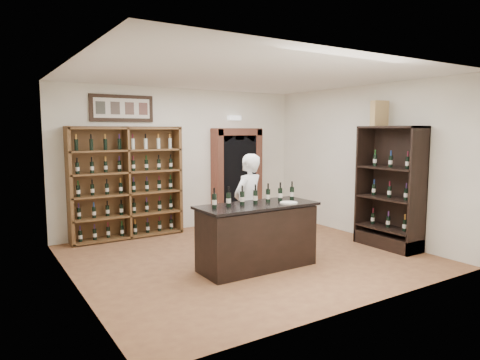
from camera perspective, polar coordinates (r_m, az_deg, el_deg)
name	(u,v)px	position (r m, az deg, el deg)	size (l,w,h in m)	color
floor	(247,256)	(7.37, 0.89, -10.10)	(5.50, 5.50, 0.00)	#95633B
ceiling	(247,76)	(7.11, 0.93, 13.73)	(5.50, 5.50, 0.00)	white
wall_back	(183,159)	(9.27, -7.61, 2.73)	(5.50, 0.04, 3.00)	white
wall_left	(72,178)	(6.04, -21.48, 0.26)	(0.04, 5.00, 3.00)	white
wall_right	(362,162)	(8.89, 15.91, 2.37)	(0.04, 5.00, 3.00)	white
wine_shelf	(126,183)	(8.68, -14.91, -0.35)	(2.20, 0.38, 2.20)	brown
framed_picture	(122,108)	(8.77, -15.47, 9.20)	(1.25, 0.04, 0.52)	black
arched_doorway	(237,174)	(9.74, -0.46, 0.84)	(1.17, 0.35, 2.17)	black
emergency_light	(234,118)	(9.77, -0.75, 8.26)	(0.30, 0.10, 0.10)	white
tasting_counter	(257,237)	(6.65, 2.30, -7.54)	(1.88, 0.78, 1.00)	black
counter_bottle_0	(214,201)	(6.19, -3.45, -2.80)	(0.07, 0.07, 0.30)	black
counter_bottle_1	(229,199)	(6.31, -1.54, -2.61)	(0.07, 0.07, 0.30)	black
counter_bottle_2	(242,198)	(6.44, 0.30, -2.43)	(0.07, 0.07, 0.30)	black
counter_bottle_3	(255,197)	(6.57, 2.06, -2.25)	(0.07, 0.07, 0.30)	black
counter_bottle_4	(268,196)	(6.71, 3.76, -2.08)	(0.07, 0.07, 0.30)	black
counter_bottle_5	(280,194)	(6.85, 5.38, -1.91)	(0.07, 0.07, 0.30)	black
counter_bottle_6	(292,193)	(7.00, 6.94, -1.75)	(0.07, 0.07, 0.30)	black
side_cabinet	(390,206)	(8.23, 19.38, -3.31)	(0.48, 1.20, 2.20)	black
shopkeeper	(248,205)	(7.20, 1.09, -3.40)	(0.63, 0.42, 1.74)	white
plate	(289,203)	(6.64, 6.52, -3.04)	(0.27, 0.27, 0.02)	beige
wine_crate	(379,113)	(8.24, 18.10, 8.44)	(0.32, 0.13, 0.46)	tan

